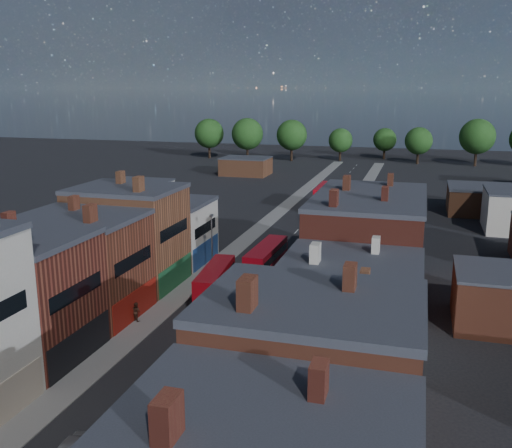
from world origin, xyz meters
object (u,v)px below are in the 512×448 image
Objects in this scene: bus_2 at (324,197)px; ped_2 at (223,431)px; ped_1 at (136,312)px; car_2 at (272,245)px; car_3 at (314,219)px; bus_1 at (266,263)px; bus_0 at (215,285)px; ped_3 at (269,328)px; car_1 at (197,360)px.

bus_2 is 77.42m from ped_2.
car_2 is at bearing -77.43° from ped_1.
bus_2 is 2.74× the size of car_3.
bus_2 is 5.72× the size of ped_1.
bus_1 is 5.54× the size of ped_1.
bus_2 is (3.00, 53.59, 0.27)m from bus_0.
car_3 is at bearing 79.53° from bus_0.
bus_1 reaches higher than ped_1.
bus_0 is at bearing -87.55° from car_2.
bus_1 is at bearing -75.02° from car_2.
ped_1 is 22.97m from ped_2.
ped_3 is at bearing -85.61° from bus_2.
car_3 is 2.33× the size of ped_2.
ped_2 is (6.20, -77.15, -1.63)m from bus_2.
bus_2 reaches higher than ped_2.
car_3 is (2.79, 18.59, -0.02)m from car_2.
ped_3 is (4.73, -48.50, 0.30)m from car_3.
car_2 reaches higher than car_1.
car_3 is (0.09, -11.38, -2.04)m from bus_2.
car_1 is 8.68m from ped_3.
bus_0 reaches higher than car_2.
car_3 is 66.06m from ped_2.
car_2 is at bearing -4.22° from ped_3.
ped_1 is at bearing -139.85° from bus_0.
ped_2 is at bearing 156.83° from ped_1.
ped_2 is (6.11, -65.77, 0.41)m from car_3.
car_2 is (-2.70, -29.98, -2.02)m from bus_2.
bus_1 is 7.04× the size of ped_3.
ped_3 is at bearing -92.32° from car_3.
ped_1 is 1.27× the size of ped_3.
bus_2 is at bearing 88.03° from car_2.
bus_0 is at bearing 132.54° from ped_2.
ped_1 is at bearing 72.56° from ped_3.
car_3 is at bearing 92.33° from car_1.
bus_0 is 42.35m from car_3.
ped_2 reaches higher than car_2.
ped_2 is 1.14× the size of ped_3.
bus_2 is at bearing 80.52° from bus_0.
ped_2 is at bearing -57.21° from car_1.
bus_2 is (-0.37, 44.68, 0.10)m from bus_1.
bus_1 is at bearing 62.97° from bus_0.
bus_1 is 6.19× the size of ped_2.
car_2 is 2.26× the size of ped_1.
car_3 is at bearing -76.06° from ped_1.
car_3 is at bearing 84.64° from car_2.
car_1 is at bearing -82.57° from bus_0.
car_3 is 49.60m from ped_1.
car_2 is at bearing 82.99° from bus_0.
bus_0 is 2.31× the size of car_2.
ped_3 is (14.03, 0.22, -0.21)m from ped_1.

